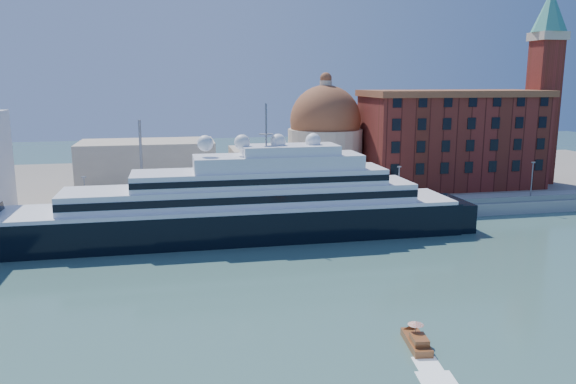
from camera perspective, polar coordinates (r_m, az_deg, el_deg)
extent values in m
plane|color=#39635B|center=(79.34, -0.65, -9.05)|extent=(400.00, 400.00, 0.00)
cube|color=gray|center=(111.13, -4.00, -2.44)|extent=(180.00, 10.00, 2.50)
cube|color=slate|center=(151.07, -6.08, 1.10)|extent=(260.00, 72.00, 2.00)
cube|color=slate|center=(106.36, -3.68, -2.03)|extent=(180.00, 0.10, 1.20)
cube|color=black|center=(99.77, -5.75, -3.43)|extent=(82.06, 12.62, 6.84)
cube|color=black|center=(111.50, 15.74, -2.35)|extent=(6.31, 11.57, 6.31)
cube|color=white|center=(98.90, -5.79, -1.37)|extent=(79.95, 12.83, 0.63)
cube|color=white|center=(98.73, -4.60, -0.24)|extent=(61.02, 10.52, 3.16)
cube|color=black|center=(93.62, -4.20, -0.88)|extent=(61.02, 0.15, 1.26)
cube|color=white|center=(98.61, -2.81, 1.51)|extent=(44.18, 9.47, 2.74)
cube|color=white|center=(98.72, -1.01, 3.07)|extent=(29.46, 8.42, 2.52)
cube|color=white|center=(98.85, 0.19, 4.32)|extent=(16.83, 7.36, 1.68)
cylinder|color=slate|center=(97.64, -2.24, 6.83)|extent=(0.32, 0.32, 7.36)
sphere|color=white|center=(96.77, -8.41, 4.92)|extent=(2.74, 2.74, 2.74)
sphere|color=white|center=(97.32, -4.68, 5.04)|extent=(2.74, 2.74, 2.74)
sphere|color=white|center=(98.28, -1.01, 5.14)|extent=(2.74, 2.74, 2.74)
sphere|color=white|center=(99.62, 2.57, 5.21)|extent=(2.74, 2.74, 2.74)
cube|color=brown|center=(62.78, 12.90, -14.73)|extent=(2.69, 5.95, 0.96)
cube|color=brown|center=(61.61, 13.20, -14.43)|extent=(1.85, 2.58, 0.77)
cylinder|color=slate|center=(62.69, 12.83, -13.56)|extent=(0.06, 0.06, 1.53)
cone|color=red|center=(62.33, 12.86, -12.84)|extent=(1.72, 1.72, 0.38)
cube|color=maroon|center=(142.19, 16.22, 4.96)|extent=(42.00, 18.00, 22.00)
cube|color=brown|center=(141.47, 16.48, 9.59)|extent=(43.00, 19.00, 1.50)
cube|color=maroon|center=(154.33, 24.34, 7.30)|extent=(6.00, 6.00, 35.00)
cube|color=beige|center=(154.47, 24.91, 14.15)|extent=(7.00, 7.00, 2.00)
cone|color=teal|center=(154.99, 25.10, 16.35)|extent=(8.40, 8.40, 10.00)
cylinder|color=beige|center=(137.19, 3.76, 3.49)|extent=(18.00, 18.00, 14.00)
sphere|color=brown|center=(136.26, 3.81, 7.24)|extent=(17.00, 17.00, 17.00)
cylinder|color=beige|center=(135.93, 3.86, 10.60)|extent=(3.00, 3.00, 3.00)
cube|color=beige|center=(132.53, -1.87, 2.36)|extent=(18.00, 14.00, 10.00)
cube|color=beige|center=(132.63, -14.04, 2.47)|extent=(30.00, 16.00, 12.00)
cylinder|color=slate|center=(107.35, -19.89, -0.71)|extent=(0.24, 0.24, 8.00)
cube|color=slate|center=(106.62, -20.04, 1.44)|extent=(0.80, 0.30, 0.25)
cylinder|color=slate|center=(107.09, -3.82, -0.08)|extent=(0.24, 0.24, 8.00)
cube|color=slate|center=(106.36, -3.85, 2.08)|extent=(0.80, 0.30, 0.25)
cylinder|color=slate|center=(114.95, 11.16, 0.51)|extent=(0.24, 0.24, 8.00)
cube|color=slate|center=(114.27, 11.24, 2.53)|extent=(0.80, 0.30, 0.25)
cylinder|color=slate|center=(129.46, 23.51, 0.98)|extent=(0.24, 0.24, 8.00)
cube|color=slate|center=(128.85, 23.66, 2.77)|extent=(0.80, 0.30, 0.25)
cylinder|color=slate|center=(107.42, -14.64, 2.32)|extent=(0.50, 0.50, 18.00)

